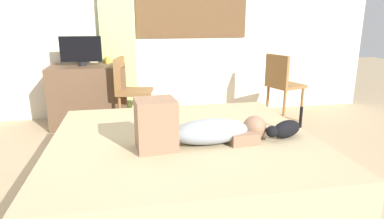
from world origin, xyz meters
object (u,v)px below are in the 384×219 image
object	(u,v)px
bed	(184,165)
tv_monitor	(81,51)
person_lying	(197,129)
chair_by_desk	(129,88)
chair_spare	(282,82)
desk	(90,96)
cat	(285,129)
cup	(108,60)

from	to	relation	value
bed	tv_monitor	distance (m)	2.22
bed	person_lying	size ratio (longest dim) A/B	2.09
chair_by_desk	chair_spare	world-z (taller)	same
desk	chair_by_desk	bearing A→B (deg)	-30.39
bed	desk	size ratio (longest dim) A/B	2.18
person_lying	desk	bearing A→B (deg)	114.36
bed	chair_spare	distance (m)	2.22
bed	tv_monitor	world-z (taller)	tv_monitor
cat	chair_by_desk	size ratio (longest dim) A/B	0.39
person_lying	chair_by_desk	bearing A→B (deg)	104.26
chair_by_desk	cat	bearing A→B (deg)	-57.98
person_lying	cat	size ratio (longest dim) A/B	2.80
tv_monitor	chair_spare	size ratio (longest dim) A/B	0.56
desk	tv_monitor	distance (m)	0.55
tv_monitor	chair_by_desk	world-z (taller)	tv_monitor
tv_monitor	chair_spare	distance (m)	2.50
person_lying	chair_by_desk	size ratio (longest dim) A/B	1.10
tv_monitor	cup	xyz separation A→B (m)	(0.29, 0.18, -0.14)
cup	chair_by_desk	size ratio (longest dim) A/B	0.09
bed	chair_spare	bearing A→B (deg)	46.21
bed	cat	world-z (taller)	cat
cat	tv_monitor	distance (m)	2.66
cup	chair_spare	world-z (taller)	chair_spare
person_lying	cat	xyz separation A→B (m)	(0.66, 0.01, -0.05)
desk	chair_spare	bearing A→B (deg)	-7.23
tv_monitor	chair_spare	xyz separation A→B (m)	(2.45, -0.30, -0.41)
tv_monitor	chair_spare	bearing A→B (deg)	-7.07
cat	chair_by_desk	bearing A→B (deg)	122.02
cup	chair_spare	xyz separation A→B (m)	(2.16, -0.48, -0.27)
cat	cup	bearing A→B (deg)	121.27
cup	cat	bearing A→B (deg)	-58.73
person_lying	tv_monitor	xyz separation A→B (m)	(-0.99, 2.06, 0.36)
person_lying	cup	xyz separation A→B (m)	(-0.70, 2.24, 0.22)
person_lying	desk	world-z (taller)	person_lying
bed	cup	distance (m)	2.24
desk	chair_by_desk	xyz separation A→B (m)	(0.48, -0.28, 0.14)
desk	chair_spare	xyz separation A→B (m)	(2.39, -0.30, 0.14)
desk	chair_spare	size ratio (longest dim) A/B	1.05
person_lying	cat	distance (m)	0.66
chair_by_desk	desk	bearing A→B (deg)	149.61
tv_monitor	cup	size ratio (longest dim) A/B	6.22
bed	tv_monitor	size ratio (longest dim) A/B	4.09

